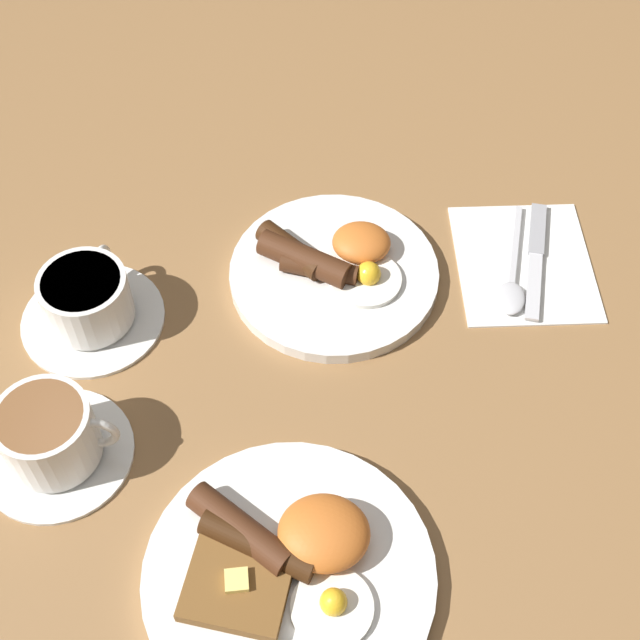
# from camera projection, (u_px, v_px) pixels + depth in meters

# --- Properties ---
(ground_plane) EXTENTS (3.00, 3.00, 0.00)m
(ground_plane) POSITION_uv_depth(u_px,v_px,m) (334.00, 278.00, 0.99)
(ground_plane) COLOR olive
(breakfast_plate_near) EXTENTS (0.23, 0.23, 0.04)m
(breakfast_plate_near) POSITION_uv_depth(u_px,v_px,m) (333.00, 268.00, 0.98)
(breakfast_plate_near) COLOR white
(breakfast_plate_near) RESTS_ON ground_plane
(breakfast_plate_far) EXTENTS (0.26, 0.26, 0.05)m
(breakfast_plate_far) POSITION_uv_depth(u_px,v_px,m) (288.00, 567.00, 0.78)
(breakfast_plate_far) COLOR white
(breakfast_plate_far) RESTS_ON ground_plane
(teacup_near) EXTENTS (0.15, 0.15, 0.07)m
(teacup_near) POSITION_uv_depth(u_px,v_px,m) (88.00, 303.00, 0.93)
(teacup_near) COLOR white
(teacup_near) RESTS_ON ground_plane
(teacup_far) EXTENTS (0.15, 0.15, 0.07)m
(teacup_far) POSITION_uv_depth(u_px,v_px,m) (51.00, 438.00, 0.83)
(teacup_far) COLOR white
(teacup_far) RESTS_ON ground_plane
(napkin) EXTENTS (0.17, 0.19, 0.01)m
(napkin) POSITION_uv_depth(u_px,v_px,m) (524.00, 262.00, 1.00)
(napkin) COLOR white
(napkin) RESTS_ON ground_plane
(knife) EXTENTS (0.04, 0.17, 0.01)m
(knife) POSITION_uv_depth(u_px,v_px,m) (536.00, 253.00, 1.00)
(knife) COLOR silver
(knife) RESTS_ON napkin
(spoon) EXTENTS (0.04, 0.16, 0.01)m
(spoon) POSITION_uv_depth(u_px,v_px,m) (511.00, 286.00, 0.97)
(spoon) COLOR silver
(spoon) RESTS_ON napkin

